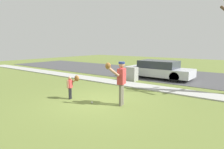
{
  "coord_description": "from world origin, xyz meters",
  "views": [
    {
      "loc": [
        5.1,
        -5.89,
        2.36
      ],
      "look_at": [
        -0.16,
        1.02,
        1.0
      ],
      "focal_mm": 31.01,
      "sensor_mm": 36.0,
      "label": 1
    }
  ],
  "objects_px": {
    "utility_cabinet": "(132,74)",
    "parked_sedan_silver": "(158,69)",
    "baseball": "(92,102)",
    "person_child": "(72,84)",
    "person_adult": "(120,78)"
  },
  "relations": [
    {
      "from": "person_child",
      "to": "utility_cabinet",
      "type": "distance_m",
      "value": 5.21
    },
    {
      "from": "utility_cabinet",
      "to": "parked_sedan_silver",
      "type": "bearing_deg",
      "value": 63.76
    },
    {
      "from": "parked_sedan_silver",
      "to": "utility_cabinet",
      "type": "bearing_deg",
      "value": -116.24
    },
    {
      "from": "baseball",
      "to": "utility_cabinet",
      "type": "height_order",
      "value": "utility_cabinet"
    },
    {
      "from": "person_adult",
      "to": "person_child",
      "type": "bearing_deg",
      "value": -1.43
    },
    {
      "from": "utility_cabinet",
      "to": "parked_sedan_silver",
      "type": "relative_size",
      "value": 0.2
    },
    {
      "from": "person_child",
      "to": "baseball",
      "type": "height_order",
      "value": "person_child"
    },
    {
      "from": "baseball",
      "to": "parked_sedan_silver",
      "type": "bearing_deg",
      "value": 92.49
    },
    {
      "from": "person_child",
      "to": "parked_sedan_silver",
      "type": "relative_size",
      "value": 0.23
    },
    {
      "from": "person_child",
      "to": "utility_cabinet",
      "type": "height_order",
      "value": "person_child"
    },
    {
      "from": "person_child",
      "to": "baseball",
      "type": "xyz_separation_m",
      "value": [
        1.13,
        0.05,
        -0.64
      ]
    },
    {
      "from": "person_child",
      "to": "person_adult",
      "type": "bearing_deg",
      "value": -1.43
    },
    {
      "from": "person_adult",
      "to": "parked_sedan_silver",
      "type": "distance_m",
      "value": 6.76
    },
    {
      "from": "utility_cabinet",
      "to": "parked_sedan_silver",
      "type": "distance_m",
      "value": 2.17
    },
    {
      "from": "person_adult",
      "to": "person_child",
      "type": "height_order",
      "value": "person_adult"
    }
  ]
}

